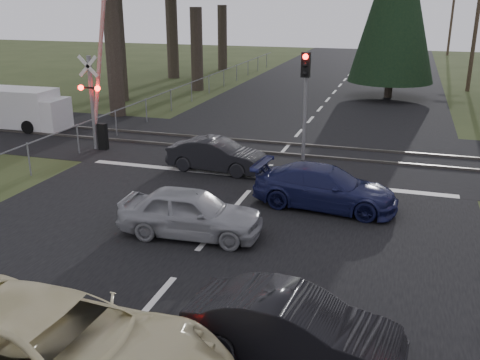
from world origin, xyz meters
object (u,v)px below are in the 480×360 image
at_px(silver_car, 191,213).
at_px(blue_sedan, 325,187).
at_px(traffic_signal_center, 305,88).
at_px(white_van, 19,108).
at_px(utility_pole_mid, 477,18).
at_px(crossing_signal, 97,100).
at_px(cream_coupe, 54,353).
at_px(utility_pole_far, 453,10).
at_px(dark_hatchback, 293,328).
at_px(dark_car_far, 217,155).

bearing_deg(silver_car, blue_sedan, -48.15).
bearing_deg(traffic_signal_center, white_van, 174.56).
bearing_deg(blue_sedan, utility_pole_mid, -9.13).
relative_size(crossing_signal, white_van, 1.42).
relative_size(utility_pole_mid, blue_sedan, 2.11).
bearing_deg(cream_coupe, crossing_signal, 30.65).
bearing_deg(white_van, blue_sedan, -22.37).
bearing_deg(utility_pole_far, utility_pole_mid, -90.00).
relative_size(utility_pole_mid, silver_car, 2.39).
distance_m(traffic_signal_center, blue_sedan, 5.30).
bearing_deg(utility_pole_mid, silver_car, -108.44).
height_order(utility_pole_mid, utility_pole_far, same).
distance_m(utility_pole_far, dark_hatchback, 56.60).
bearing_deg(crossing_signal, utility_pole_far, 70.77).
relative_size(crossing_signal, dark_car_far, 1.96).
xyz_separation_m(cream_coupe, dark_hatchback, (3.33, 1.97, -0.17)).
bearing_deg(dark_car_far, utility_pole_far, -8.35).
height_order(dark_hatchback, blue_sedan, blue_sedan).
xyz_separation_m(blue_sedan, dark_car_far, (-4.27, 2.39, -0.04)).
height_order(dark_hatchback, white_van, white_van).
bearing_deg(utility_pole_far, dark_car_far, -102.40).
bearing_deg(dark_hatchback, cream_coupe, 125.32).
xyz_separation_m(dark_hatchback, silver_car, (-3.62, 4.23, 0.03)).
bearing_deg(utility_pole_mid, crossing_signal, -127.97).
xyz_separation_m(dark_hatchback, dark_car_far, (-4.85, 9.69, -0.03)).
distance_m(crossing_signal, traffic_signal_center, 8.36).
relative_size(cream_coupe, dark_hatchback, 1.52).
bearing_deg(traffic_signal_center, utility_pole_far, 80.40).
bearing_deg(dark_hatchback, white_van, 55.35).
bearing_deg(utility_pole_far, crossing_signal, -109.23).
xyz_separation_m(utility_pole_far, silver_car, (-8.99, -51.95, -4.08)).
relative_size(silver_car, blue_sedan, 0.88).
height_order(traffic_signal_center, silver_car, traffic_signal_center).
height_order(blue_sedan, dark_car_far, blue_sedan).
distance_m(crossing_signal, white_van, 6.22).
xyz_separation_m(utility_pole_mid, silver_car, (-8.99, -26.95, -4.08)).
bearing_deg(crossing_signal, silver_car, -44.81).
bearing_deg(dark_car_far, crossing_signal, 81.00).
height_order(utility_pole_far, blue_sedan, utility_pole_far).
distance_m(traffic_signal_center, dark_hatchback, 12.25).
bearing_deg(traffic_signal_center, dark_car_far, -141.39).
distance_m(blue_sedan, white_van, 16.61).
bearing_deg(traffic_signal_center, utility_pole_mid, 68.79).
relative_size(traffic_signal_center, utility_pole_mid, 0.46).
distance_m(dark_hatchback, white_van, 20.82).
distance_m(blue_sedan, dark_car_far, 4.89).
bearing_deg(utility_pole_mid, white_van, -140.05).
bearing_deg(white_van, silver_car, -37.22).
bearing_deg(crossing_signal, traffic_signal_center, 6.15).
bearing_deg(crossing_signal, blue_sedan, -20.54).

